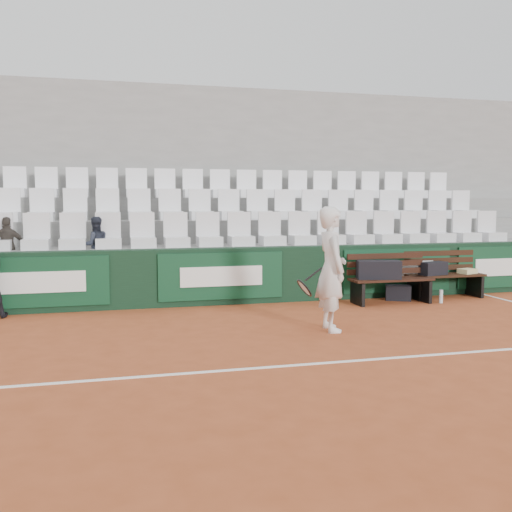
% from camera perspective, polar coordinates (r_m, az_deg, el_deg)
% --- Properties ---
extents(ground, '(80.00, 80.00, 0.00)m').
position_cam_1_polar(ground, '(6.50, 4.88, -10.79)').
color(ground, '#A54925').
rests_on(ground, ground).
extents(court_baseline, '(18.00, 0.06, 0.01)m').
position_cam_1_polar(court_baseline, '(6.50, 4.88, -10.76)').
color(court_baseline, white).
rests_on(court_baseline, ground).
extents(back_barrier, '(18.00, 0.34, 1.00)m').
position_cam_1_polar(back_barrier, '(10.19, -2.17, -1.97)').
color(back_barrier, black).
rests_on(back_barrier, ground).
extents(grandstand_tier_front, '(18.00, 0.95, 1.00)m').
position_cam_1_polar(grandstand_tier_front, '(10.79, -3.24, -1.56)').
color(grandstand_tier_front, gray).
rests_on(grandstand_tier_front, ground).
extents(grandstand_tier_mid, '(18.00, 0.95, 1.45)m').
position_cam_1_polar(grandstand_tier_mid, '(11.70, -4.15, 0.08)').
color(grandstand_tier_mid, gray).
rests_on(grandstand_tier_mid, ground).
extents(grandstand_tier_back, '(18.00, 0.95, 1.90)m').
position_cam_1_polar(grandstand_tier_back, '(12.61, -4.93, 1.49)').
color(grandstand_tier_back, gray).
rests_on(grandstand_tier_back, ground).
extents(grandstand_rear_wall, '(18.00, 0.30, 4.40)m').
position_cam_1_polar(grandstand_rear_wall, '(13.21, -5.43, 7.09)').
color(grandstand_rear_wall, gray).
rests_on(grandstand_rear_wall, ground).
extents(seat_row_front, '(11.90, 0.44, 0.63)m').
position_cam_1_polar(seat_row_front, '(10.55, -3.08, 2.72)').
color(seat_row_front, silver).
rests_on(seat_row_front, grandstand_tier_front).
extents(seat_row_mid, '(11.90, 0.44, 0.63)m').
position_cam_1_polar(seat_row_mid, '(11.48, -4.03, 5.18)').
color(seat_row_mid, white).
rests_on(seat_row_mid, grandstand_tier_mid).
extents(seat_row_back, '(11.90, 0.44, 0.63)m').
position_cam_1_polar(seat_row_back, '(12.42, -4.84, 7.27)').
color(seat_row_back, white).
rests_on(seat_row_back, grandstand_tier_back).
extents(bench_left, '(1.50, 0.56, 0.45)m').
position_cam_1_polar(bench_left, '(10.52, 13.34, -3.40)').
color(bench_left, black).
rests_on(bench_left, ground).
extents(bench_right, '(1.50, 0.56, 0.45)m').
position_cam_1_polar(bench_right, '(11.40, 18.36, -2.86)').
color(bench_right, black).
rests_on(bench_right, ground).
extents(sports_bag_left, '(0.82, 0.51, 0.33)m').
position_cam_1_polar(sports_bag_left, '(10.36, 12.15, -1.35)').
color(sports_bag_left, black).
rests_on(sports_bag_left, bench_left).
extents(sports_bag_right, '(0.57, 0.37, 0.24)m').
position_cam_1_polar(sports_bag_right, '(11.17, 17.31, -1.20)').
color(sports_bag_right, black).
rests_on(sports_bag_right, bench_right).
extents(towel, '(0.38, 0.32, 0.09)m').
position_cam_1_polar(towel, '(11.62, 20.38, -1.42)').
color(towel, '#CDC485').
rests_on(towel, bench_right).
extents(sports_bag_ground, '(0.52, 0.44, 0.27)m').
position_cam_1_polar(sports_bag_ground, '(10.89, 14.02, -3.58)').
color(sports_bag_ground, black).
rests_on(sports_bag_ground, ground).
extents(water_bottle_near, '(0.07, 0.07, 0.24)m').
position_cam_1_polar(water_bottle_near, '(10.30, 7.74, -4.09)').
color(water_bottle_near, '#ADBFC4').
rests_on(water_bottle_near, ground).
extents(water_bottle_far, '(0.07, 0.07, 0.24)m').
position_cam_1_polar(water_bottle_far, '(10.79, 18.01, -3.87)').
color(water_bottle_far, silver).
rests_on(water_bottle_far, ground).
extents(tennis_player, '(0.72, 0.66, 1.75)m').
position_cam_1_polar(tennis_player, '(8.07, 7.53, -1.30)').
color(tennis_player, silver).
rests_on(tennis_player, ground).
extents(spectator_b, '(0.60, 0.26, 1.01)m').
position_cam_1_polar(spectator_b, '(10.53, -23.65, 3.31)').
color(spectator_b, '#36312B').
rests_on(spectator_b, grandstand_tier_front).
extents(spectator_c, '(0.56, 0.49, 1.01)m').
position_cam_1_polar(spectator_c, '(10.39, -15.82, 3.51)').
color(spectator_c, '#212531').
rests_on(spectator_c, grandstand_tier_front).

